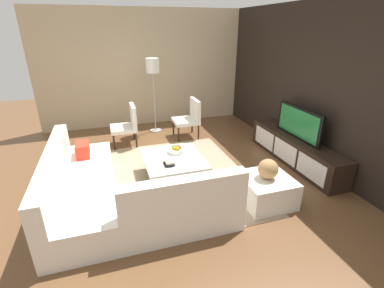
{
  "coord_description": "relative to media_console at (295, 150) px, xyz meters",
  "views": [
    {
      "loc": [
        3.9,
        -0.84,
        2.36
      ],
      "look_at": [
        -0.2,
        0.45,
        0.54
      ],
      "focal_mm": 25.86,
      "sensor_mm": 36.0,
      "label": 1
    }
  ],
  "objects": [
    {
      "name": "side_wall_left",
      "position": [
        -3.2,
        -2.2,
        1.15
      ],
      "size": [
        0.12,
        5.2,
        2.8
      ],
      "primitive_type": "cube",
      "color": "#C6B28E",
      "rests_on": "ground"
    },
    {
      "name": "accent_chair_far",
      "position": [
        -1.89,
        -1.46,
        0.24
      ],
      "size": [
        0.56,
        0.54,
        0.87
      ],
      "rotation": [
        0.0,
        0.0,
        -0.2
      ],
      "color": "black",
      "rests_on": "ground"
    },
    {
      "name": "ground_plane",
      "position": [
        -0.0,
        -2.4,
        -0.25
      ],
      "size": [
        14.0,
        14.0,
        0.0
      ],
      "primitive_type": "plane",
      "color": "brown"
    },
    {
      "name": "coffee_table",
      "position": [
        -0.1,
        -2.3,
        -0.05
      ],
      "size": [
        1.06,
        0.95,
        0.38
      ],
      "color": "black",
      "rests_on": "ground"
    },
    {
      "name": "decorative_ball",
      "position": [
        0.97,
        -1.2,
        0.29
      ],
      "size": [
        0.28,
        0.28,
        0.28
      ],
      "primitive_type": "sphere",
      "color": "#AD8451",
      "rests_on": "ottoman"
    },
    {
      "name": "ottoman",
      "position": [
        0.97,
        -1.2,
        -0.05
      ],
      "size": [
        0.7,
        0.7,
        0.4
      ],
      "primitive_type": "cube",
      "color": "white",
      "rests_on": "ground"
    },
    {
      "name": "book_stack",
      "position": [
        0.12,
        -2.42,
        0.17
      ],
      "size": [
        0.21,
        0.16,
        0.08
      ],
      "color": "#1E232D",
      "rests_on": "coffee_table"
    },
    {
      "name": "feature_wall_back",
      "position": [
        -0.0,
        0.3,
        1.15
      ],
      "size": [
        6.4,
        0.12,
        2.8
      ],
      "primitive_type": "cube",
      "color": "black",
      "rests_on": "ground"
    },
    {
      "name": "television",
      "position": [
        -0.0,
        0.0,
        0.53
      ],
      "size": [
        1.15,
        0.06,
        0.57
      ],
      "color": "black",
      "rests_on": "media_console"
    },
    {
      "name": "floor_lamp",
      "position": [
        -2.49,
        -2.16,
        1.19
      ],
      "size": [
        0.3,
        0.3,
        1.73
      ],
      "color": "#A5A5AA",
      "rests_on": "ground"
    },
    {
      "name": "fruit_bowl",
      "position": [
        -0.28,
        -2.2,
        0.18
      ],
      "size": [
        0.28,
        0.28,
        0.13
      ],
      "color": "silver",
      "rests_on": "coffee_table"
    },
    {
      "name": "sectional_couch",
      "position": [
        0.52,
        -3.28,
        0.03
      ],
      "size": [
        2.49,
        2.35,
        0.83
      ],
      "color": "white",
      "rests_on": "ground"
    },
    {
      "name": "media_console",
      "position": [
        0.0,
        0.0,
        0.0
      ],
      "size": [
        2.31,
        0.44,
        0.5
      ],
      "color": "black",
      "rests_on": "ground"
    },
    {
      "name": "accent_chair_near",
      "position": [
        -1.81,
        -2.86,
        0.24
      ],
      "size": [
        0.55,
        0.53,
        0.87
      ],
      "rotation": [
        0.0,
        0.0,
        -0.06
      ],
      "color": "black",
      "rests_on": "ground"
    },
    {
      "name": "area_rug",
      "position": [
        -0.1,
        -2.4,
        -0.24
      ],
      "size": [
        3.0,
        2.63,
        0.01
      ],
      "primitive_type": "cube",
      "color": "tan",
      "rests_on": "ground"
    }
  ]
}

